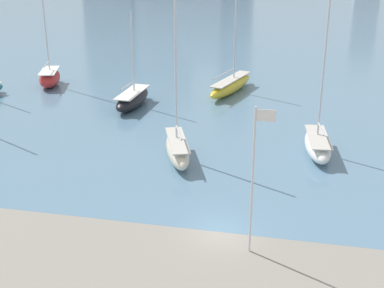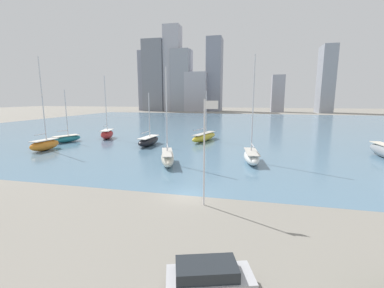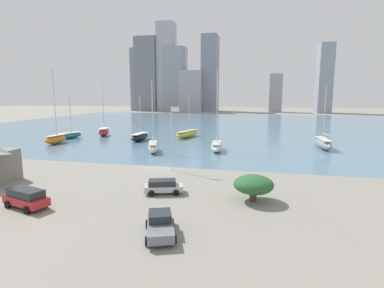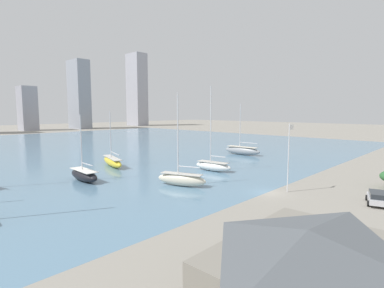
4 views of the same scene
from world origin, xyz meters
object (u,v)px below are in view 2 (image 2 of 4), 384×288
Objects in this scene: flag_pole at (205,149)px; sailboat_black at (149,141)px; sailboat_yellow at (204,137)px; sailboat_teal at (66,138)px; sailboat_white at (251,156)px; sailboat_orange at (45,144)px; parked_wagon_silver at (209,276)px; sailboat_cream at (167,157)px; sailboat_red at (107,134)px.

flag_pole is 0.89× the size of sailboat_black.
sailboat_teal is (-29.53, -8.46, -0.13)m from sailboat_yellow.
sailboat_white is (10.44, -18.13, 0.04)m from sailboat_yellow.
sailboat_yellow is (27.23, 17.10, -0.19)m from sailboat_orange.
sailboat_black is at bearing 32.77° from sailboat_orange.
sailboat_white is at bearing -22.90° from sailboat_black.
sailboat_yellow is at bearing 173.11° from parked_wagon_silver.
sailboat_white reaches higher than sailboat_cream.
sailboat_cream is at bearing 120.82° from flag_pole.
parked_wagon_silver is at bearing -78.90° from flag_pole.
sailboat_yellow is at bearing 100.10° from flag_pole.
sailboat_cream reaches higher than sailboat_teal.
sailboat_yellow is at bearing 41.41° from sailboat_black.
sailboat_orange is 26.06m from sailboat_cream.
sailboat_red is (-29.77, 33.36, -4.08)m from flag_pole.
sailboat_teal is at bearing -147.69° from sailboat_yellow.
sailboat_teal reaches higher than parked_wagon_silver.
parked_wagon_silver is at bearing -70.71° from sailboat_red.
sailboat_teal is 30.99m from sailboat_cream.
sailboat_red reaches higher than parked_wagon_silver.
sailboat_yellow is 0.81× the size of sailboat_cream.
sailboat_black is at bearing -42.17° from sailboat_red.
parked_wagon_silver is at bearing -60.72° from sailboat_black.
flag_pole is at bearing -110.44° from sailboat_white.
parked_wagon_silver is at bearing -87.24° from sailboat_cream.
sailboat_yellow is 46.36m from parked_wagon_silver.
sailboat_orange is at bearing -149.10° from sailboat_black.
sailboat_white is 22.96m from sailboat_black.
sailboat_yellow is (-6.25, 35.12, -4.28)m from flag_pole.
parked_wagon_silver is (37.84, -37.15, 0.01)m from sailboat_teal.
sailboat_black is 41.84m from parked_wagon_silver.
sailboat_white reaches higher than flag_pole.
sailboat_cream is 29.77m from sailboat_red.
sailboat_orange reaches higher than flag_pole.
sailboat_yellow is 0.76× the size of sailboat_red.
sailboat_black is at bearing -170.94° from parked_wagon_silver.
sailboat_yellow is 0.71× the size of sailboat_white.
sailboat_white is at bearing 76.14° from flag_pole.
sailboat_cream is 12.65m from sailboat_white.
flag_pole is at bearing -63.58° from sailboat_yellow.
sailboat_red is 1.38× the size of sailboat_black.
sailboat_orange is (-33.48, 18.01, -4.09)m from flag_pole.
sailboat_cream is at bearing -3.76° from sailboat_teal.
sailboat_teal is (-35.78, 26.66, -4.41)m from flag_pole.
sailboat_white is (37.67, -1.02, -0.14)m from sailboat_orange.
sailboat_orange reaches higher than sailboat_black.
sailboat_cream is 16.28m from sailboat_black.
sailboat_teal is 53.03m from parked_wagon_silver.
sailboat_white is 27.56m from parked_wagon_silver.
sailboat_cream is at bearing -59.32° from sailboat_red.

